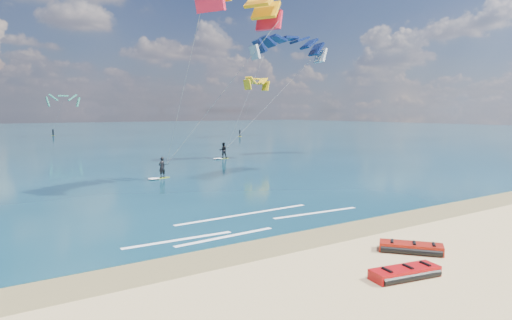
{
  "coord_description": "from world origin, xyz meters",
  "views": [
    {
      "loc": [
        -10.36,
        -11.27,
        5.34
      ],
      "look_at": [
        2.64,
        8.0,
        2.82
      ],
      "focal_mm": 32.0,
      "sensor_mm": 36.0,
      "label": 1
    }
  ],
  "objects_px": {
    "packed_kite_left": "(405,278)",
    "kitesurfer_far": "(258,90)",
    "kitesurfer_main": "(201,78)",
    "packed_kite_mid": "(411,252)"
  },
  "relations": [
    {
      "from": "kitesurfer_main",
      "to": "kitesurfer_far",
      "type": "distance_m",
      "value": 17.13
    },
    {
      "from": "packed_kite_mid",
      "to": "kitesurfer_main",
      "type": "xyz_separation_m",
      "value": [
        1.09,
        19.22,
        7.69
      ]
    },
    {
      "from": "packed_kite_mid",
      "to": "kitesurfer_far",
      "type": "xyz_separation_m",
      "value": [
        13.82,
        30.67,
        7.55
      ]
    },
    {
      "from": "packed_kite_mid",
      "to": "packed_kite_left",
      "type": "bearing_deg",
      "value": -95.66
    },
    {
      "from": "kitesurfer_far",
      "to": "packed_kite_mid",
      "type": "bearing_deg",
      "value": -119.12
    },
    {
      "from": "packed_kite_left",
      "to": "kitesurfer_main",
      "type": "relative_size",
      "value": 0.17
    },
    {
      "from": "packed_kite_left",
      "to": "kitesurfer_far",
      "type": "relative_size",
      "value": 0.17
    },
    {
      "from": "packed_kite_left",
      "to": "kitesurfer_far",
      "type": "distance_m",
      "value": 36.89
    },
    {
      "from": "kitesurfer_main",
      "to": "kitesurfer_far",
      "type": "bearing_deg",
      "value": 22.64
    },
    {
      "from": "packed_kite_mid",
      "to": "kitesurfer_far",
      "type": "distance_m",
      "value": 34.48
    }
  ]
}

